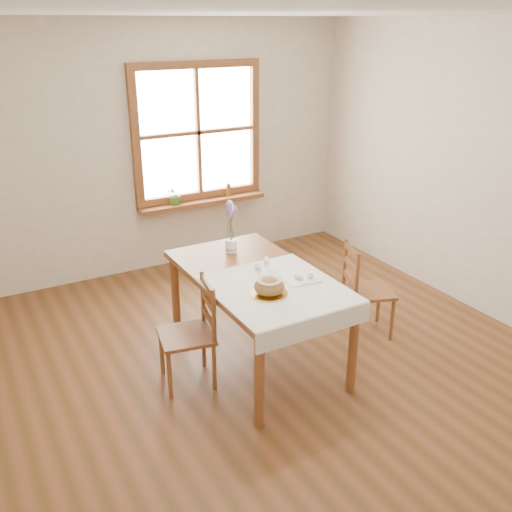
{
  "coord_description": "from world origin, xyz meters",
  "views": [
    {
      "loc": [
        -1.96,
        -3.19,
        2.56
      ],
      "look_at": [
        0.0,
        0.3,
        0.9
      ],
      "focal_mm": 40.0,
      "sensor_mm": 36.0,
      "label": 1
    }
  ],
  "objects": [
    {
      "name": "bread_loaf",
      "position": [
        -0.1,
        -0.07,
        0.83
      ],
      "size": [
        0.22,
        0.22,
        0.12
      ],
      "primitive_type": "ellipsoid",
      "color": "olive",
      "rests_on": "bread_plate"
    },
    {
      "name": "egg_napkin",
      "position": [
        0.23,
        0.03,
        0.77
      ],
      "size": [
        0.28,
        0.25,
        0.01
      ],
      "primitive_type": "cube",
      "rotation": [
        0.0,
        0.0,
        -0.12
      ],
      "color": "white",
      "rests_on": "table_linen"
    },
    {
      "name": "dining_table",
      "position": [
        0.0,
        0.3,
        0.66
      ],
      "size": [
        0.9,
        1.6,
        0.75
      ],
      "color": "#96592E",
      "rests_on": "ground"
    },
    {
      "name": "bread_plate",
      "position": [
        -0.1,
        -0.07,
        0.77
      ],
      "size": [
        0.29,
        0.29,
        0.01
      ],
      "primitive_type": "cylinder",
      "rotation": [
        0.0,
        0.0,
        0.13
      ],
      "color": "white",
      "rests_on": "table_linen"
    },
    {
      "name": "window",
      "position": [
        0.5,
        2.47,
        1.45
      ],
      "size": [
        1.46,
        0.08,
        1.46
      ],
      "color": "#96592E",
      "rests_on": "ground"
    },
    {
      "name": "room_walls",
      "position": [
        0.0,
        0.0,
        1.71
      ],
      "size": [
        4.6,
        5.1,
        2.65
      ],
      "color": "silver",
      "rests_on": "ground"
    },
    {
      "name": "potted_plant",
      "position": [
        0.18,
        2.4,
        0.8
      ],
      "size": [
        0.23,
        0.24,
        0.16
      ],
      "primitive_type": "imported",
      "rotation": [
        0.0,
        0.0,
        0.2
      ],
      "color": "#3C732E",
      "rests_on": "window_sill"
    },
    {
      "name": "chair_right",
      "position": [
        1.05,
        0.19,
        0.41
      ],
      "size": [
        0.51,
        0.5,
        0.83
      ],
      "primitive_type": null,
      "rotation": [
        0.0,
        0.0,
        1.22
      ],
      "color": "#96592E",
      "rests_on": "ground"
    },
    {
      "name": "amber_bottle",
      "position": [
        0.82,
        2.4,
        0.79
      ],
      "size": [
        0.06,
        0.06,
        0.15
      ],
      "primitive_type": "cylinder",
      "rotation": [
        0.0,
        0.0,
        -0.08
      ],
      "color": "#9C5D1C",
      "rests_on": "window_sill"
    },
    {
      "name": "flower_vase",
      "position": [
        0.03,
        0.78,
        0.8
      ],
      "size": [
        0.12,
        0.12,
        0.11
      ],
      "primitive_type": "cylinder",
      "rotation": [
        0.0,
        0.0,
        0.22
      ],
      "color": "white",
      "rests_on": "dining_table"
    },
    {
      "name": "chair_left",
      "position": [
        -0.62,
        0.26,
        0.42
      ],
      "size": [
        0.47,
        0.46,
        0.83
      ],
      "primitive_type": null,
      "rotation": [
        0.0,
        0.0,
        -1.76
      ],
      "color": "#96592E",
      "rests_on": "ground"
    },
    {
      "name": "table_linen",
      "position": [
        0.0,
        -0.0,
        0.76
      ],
      "size": [
        0.91,
        0.99,
        0.01
      ],
      "primitive_type": "cube",
      "color": "white",
      "rests_on": "dining_table"
    },
    {
      "name": "salt_shaker",
      "position": [
        0.02,
        0.29,
        0.81
      ],
      "size": [
        0.06,
        0.06,
        0.09
      ],
      "primitive_type": "cylinder",
      "rotation": [
        0.0,
        0.0,
        0.16
      ],
      "color": "white",
      "rests_on": "table_linen"
    },
    {
      "name": "lavender_bouquet",
      "position": [
        0.03,
        0.78,
        1.02
      ],
      "size": [
        0.17,
        0.17,
        0.33
      ],
      "primitive_type": null,
      "color": "#73589C",
      "rests_on": "flower_vase"
    },
    {
      "name": "window_sill",
      "position": [
        0.5,
        2.4,
        0.69
      ],
      "size": [
        1.46,
        0.2,
        0.05
      ],
      "color": "#96592E",
      "rests_on": "ground"
    },
    {
      "name": "pepper_shaker",
      "position": [
        0.13,
        0.37,
        0.8
      ],
      "size": [
        0.05,
        0.05,
        0.08
      ],
      "primitive_type": "cylinder",
      "rotation": [
        0.0,
        0.0,
        0.24
      ],
      "color": "white",
      "rests_on": "table_linen"
    },
    {
      "name": "ground",
      "position": [
        0.0,
        0.0,
        0.0
      ],
      "size": [
        5.0,
        5.0,
        0.0
      ],
      "primitive_type": "plane",
      "color": "brown",
      "rests_on": "ground"
    },
    {
      "name": "eggs",
      "position": [
        0.23,
        0.03,
        0.79
      ],
      "size": [
        0.22,
        0.2,
        0.04
      ],
      "primitive_type": null,
      "rotation": [
        0.0,
        0.0,
        -0.12
      ],
      "color": "white",
      "rests_on": "egg_napkin"
    }
  ]
}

